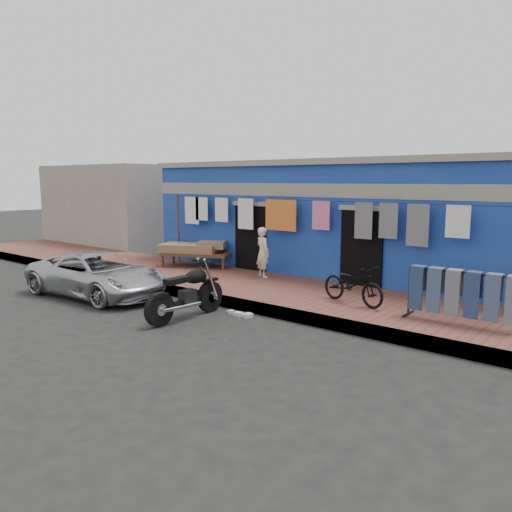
% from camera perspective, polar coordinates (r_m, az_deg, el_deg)
% --- Properties ---
extents(ground, '(80.00, 80.00, 0.00)m').
position_cam_1_polar(ground, '(9.84, -7.43, -8.02)').
color(ground, black).
rests_on(ground, ground).
extents(sidewalk, '(28.00, 3.00, 0.25)m').
position_cam_1_polar(sidewalk, '(11.99, 3.02, -4.28)').
color(sidewalk, brown).
rests_on(sidewalk, ground).
extents(curb, '(28.00, 0.10, 0.25)m').
position_cam_1_polar(curb, '(10.89, -1.50, -5.62)').
color(curb, gray).
rests_on(curb, ground).
extents(building, '(12.20, 5.20, 3.36)m').
position_cam_1_polar(building, '(15.14, 12.00, 4.22)').
color(building, '#163696').
rests_on(building, ground).
extents(neighbor_left, '(6.00, 5.00, 3.40)m').
position_cam_1_polar(neighbor_left, '(22.39, -14.02, 5.58)').
color(neighbor_left, '#9E9384').
rests_on(neighbor_left, ground).
extents(clothesline, '(10.06, 0.06, 2.10)m').
position_cam_1_polar(clothesline, '(13.03, 4.59, 4.27)').
color(clothesline, brown).
rests_on(clothesline, sidewalk).
extents(car, '(4.00, 2.05, 1.10)m').
position_cam_1_polar(car, '(12.76, -17.71, -1.96)').
color(car, '#B7B7BC').
rests_on(car, ground).
extents(seated_person, '(0.56, 0.47, 1.34)m').
position_cam_1_polar(seated_person, '(13.19, 0.78, 0.42)').
color(seated_person, beige).
rests_on(seated_person, sidewalk).
extents(bicycle, '(1.65, 0.89, 1.01)m').
position_cam_1_polar(bicycle, '(10.58, 11.05, -2.70)').
color(bicycle, black).
rests_on(bicycle, sidewalk).
extents(motorcycle, '(0.63, 1.77, 1.14)m').
position_cam_1_polar(motorcycle, '(10.28, -8.03, -4.01)').
color(motorcycle, black).
rests_on(motorcycle, ground).
extents(charpoy, '(2.91, 2.61, 0.73)m').
position_cam_1_polar(charpoy, '(15.00, -6.74, 0.19)').
color(charpoy, brown).
rests_on(charpoy, sidewalk).
extents(jeans_rack, '(2.11, 0.51, 1.00)m').
position_cam_1_polar(jeans_rack, '(9.69, 22.62, -4.28)').
color(jeans_rack, black).
rests_on(jeans_rack, sidewalk).
extents(litter_a, '(0.19, 0.15, 0.08)m').
position_cam_1_polar(litter_a, '(10.48, -2.05, -6.66)').
color(litter_a, silver).
rests_on(litter_a, ground).
extents(litter_b, '(0.14, 0.16, 0.07)m').
position_cam_1_polar(litter_b, '(10.68, -2.92, -6.40)').
color(litter_b, silver).
rests_on(litter_b, ground).
extents(litter_c, '(0.19, 0.22, 0.08)m').
position_cam_1_polar(litter_c, '(10.39, -1.00, -6.81)').
color(litter_c, silver).
rests_on(litter_c, ground).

